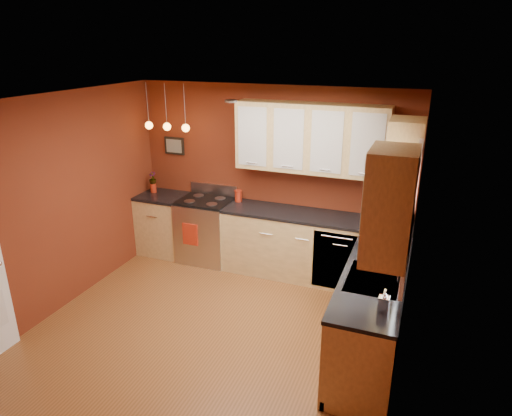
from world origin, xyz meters
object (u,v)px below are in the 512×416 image
at_px(sink, 373,281).
at_px(coffee_maker, 398,215).
at_px(gas_range, 206,229).
at_px(red_canister, 238,196).
at_px(soap_pump, 384,300).

height_order(sink, coffee_maker, sink).
bearing_deg(sink, gas_range, 150.22).
relative_size(gas_range, red_canister, 6.58).
relative_size(red_canister, soap_pump, 0.82).
distance_m(red_canister, coffee_maker, 2.24).
bearing_deg(gas_range, red_canister, 17.27).
relative_size(gas_range, coffee_maker, 4.22).
bearing_deg(gas_range, soap_pump, -36.47).
bearing_deg(red_canister, coffee_maker, -1.36).
xyz_separation_m(sink, coffee_maker, (0.09, 1.59, 0.15)).
bearing_deg(coffee_maker, sink, -85.83).
relative_size(red_canister, coffee_maker, 0.64).
xyz_separation_m(sink, soap_pump, (0.15, -0.55, 0.13)).
bearing_deg(coffee_maker, red_canister, -173.92).
bearing_deg(coffee_maker, gas_range, -170.60).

